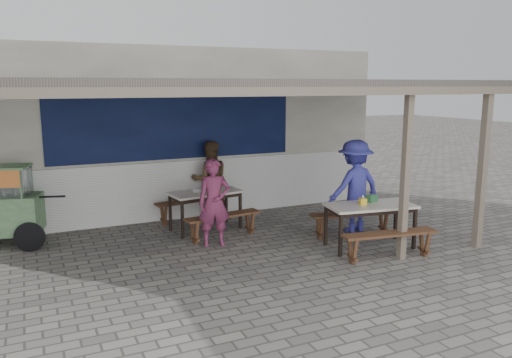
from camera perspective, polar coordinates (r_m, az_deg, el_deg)
The scene contains 17 objects.
ground at distance 7.94m, azimuth -1.37°, elevation -9.42°, with size 60.00×60.00×0.00m, color slate.
back_wall at distance 10.89m, azimuth -8.94°, elevation 5.23°, with size 9.00×1.28×3.50m.
warung_roof at distance 8.30m, azimuth -3.85°, elevation 10.55°, with size 9.00×4.21×2.81m.
table_left at distance 9.51m, azimuth -5.82°, elevation -1.89°, with size 1.41×0.85×0.75m.
bench_left_street at distance 8.99m, azimuth -3.78°, elevation -4.78°, with size 1.46×0.48×0.45m.
bench_left_wall at distance 10.19m, azimuth -7.55°, elevation -3.00°, with size 1.46×0.48×0.45m.
table_right at distance 8.65m, azimuth 12.95°, elevation -3.35°, with size 1.57×0.93×0.75m.
bench_right_street at distance 8.20m, azimuth 15.03°, elevation -6.64°, with size 1.60×0.52×0.45m.
bench_right_wall at distance 9.29m, azimuth 10.95°, elevation -4.42°, with size 1.60×0.52×0.45m.
vendor_cart at distance 9.47m, azimuth -27.12°, elevation -2.50°, with size 1.81×1.02×1.41m.
patron_street_side at distance 8.55m, azimuth -4.79°, elevation -2.71°, with size 0.55×0.36×1.51m, color #792D51.
patron_wall_side at distance 10.36m, azimuth -5.26°, elevation -0.08°, with size 0.78×0.61×1.61m, color brown.
patron_right_table at distance 9.52m, azimuth 11.20°, elevation -0.79°, with size 1.12×0.65×1.74m, color #3C3DA9.
tissue_box at distance 8.58m, azimuth 12.11°, elevation -2.52°, with size 0.11×0.11×0.11m, color yellow.
donation_box at distance 8.83m, azimuth 13.09°, elevation -2.16°, with size 0.18×0.12×0.12m, color #306C40.
condiment_jar at distance 9.76m, azimuth -4.56°, elevation -0.78°, with size 0.08×0.08×0.10m, color silver.
condiment_bowl at distance 9.46m, azimuth -6.86°, elevation -1.32°, with size 0.20×0.20×0.05m, color white.
Camera 1 is at (-2.95, -6.85, 2.73)m, focal length 35.00 mm.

